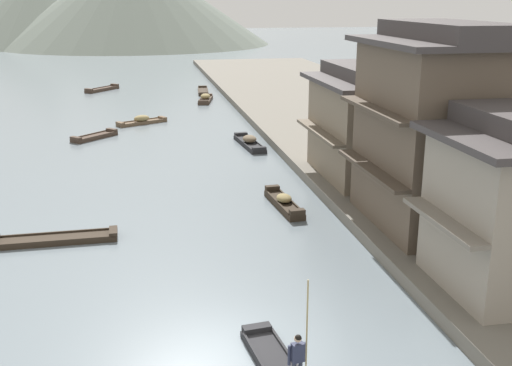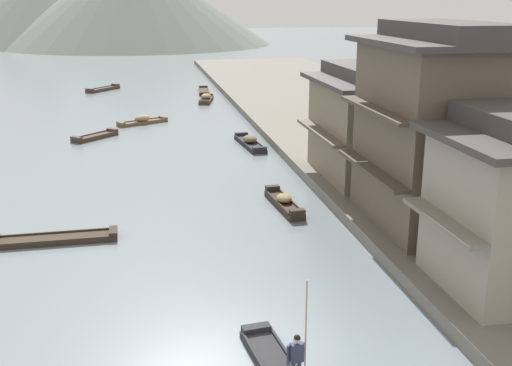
# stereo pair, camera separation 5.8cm
# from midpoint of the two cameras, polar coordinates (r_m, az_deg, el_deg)

# --- Properties ---
(ground_plane) EXTENTS (400.00, 400.00, 0.00)m
(ground_plane) POSITION_cam_midpoint_polar(r_m,az_deg,el_deg) (19.67, -2.27, -14.81)
(ground_plane) COLOR slate
(riverbank_right) EXTENTS (18.00, 110.00, 0.55)m
(riverbank_right) POSITION_cam_midpoint_polar(r_m,az_deg,el_deg) (51.03, 10.30, 5.09)
(riverbank_right) COLOR #6B665B
(riverbank_right) RESTS_ON ground
(boatman_person) EXTENTS (0.56, 0.30, 3.04)m
(boatman_person) POSITION_cam_midpoint_polar(r_m,az_deg,el_deg) (16.74, 3.77, -15.40)
(boatman_person) COLOR black
(boatman_person) RESTS_ON boat_foreground_poled
(boat_moored_nearest) EXTENTS (2.05, 4.75, 0.79)m
(boat_moored_nearest) POSITION_cam_midpoint_polar(r_m,az_deg,el_deg) (64.51, -4.66, 7.69)
(boat_moored_nearest) COLOR #423328
(boat_moored_nearest) RESTS_ON ground
(boat_moored_second) EXTENTS (1.53, 5.33, 0.78)m
(boat_moored_second) POSITION_cam_midpoint_polar(r_m,az_deg,el_deg) (44.78, -0.63, 3.74)
(boat_moored_second) COLOR #232326
(boat_moored_second) RESTS_ON ground
(boat_moored_third) EXTENTS (5.37, 1.23, 0.39)m
(boat_moored_third) POSITION_cam_midpoint_polar(r_m,az_deg,el_deg) (28.66, -17.96, -4.92)
(boat_moored_third) COLOR #33281E
(boat_moored_third) RESTS_ON ground
(boat_moored_far) EXTENTS (1.18, 4.45, 0.71)m
(boat_moored_far) POSITION_cam_midpoint_polar(r_m,az_deg,el_deg) (31.62, 2.52, -1.83)
(boat_moored_far) COLOR #33281E
(boat_moored_far) RESTS_ON ground
(boat_midriver_drifting) EXTENTS (3.78, 4.41, 0.51)m
(boat_midriver_drifting) POSITION_cam_midpoint_polar(r_m,az_deg,el_deg) (74.03, -13.91, 8.33)
(boat_midriver_drifting) COLOR #423328
(boat_midriver_drifting) RESTS_ON ground
(boat_midriver_upstream) EXTENTS (1.56, 5.58, 0.41)m
(boat_midriver_upstream) POSITION_cam_midpoint_polar(r_m,az_deg,el_deg) (70.68, -4.89, 8.35)
(boat_midriver_upstream) COLOR #33281E
(boat_midriver_upstream) RESTS_ON ground
(boat_upstream_distant) EXTENTS (4.31, 2.98, 0.73)m
(boat_upstream_distant) POSITION_cam_midpoint_polar(r_m,az_deg,el_deg) (53.62, -10.43, 5.62)
(boat_upstream_distant) COLOR brown
(boat_upstream_distant) RESTS_ON ground
(boat_crossing_west) EXTENTS (3.44, 3.49, 0.45)m
(boat_crossing_west) POSITION_cam_midpoint_polar(r_m,az_deg,el_deg) (48.72, -14.58, 4.13)
(boat_crossing_west) COLOR #423328
(boat_crossing_west) RESTS_ON ground
(house_waterfront_second) EXTENTS (6.71, 7.68, 8.74)m
(house_waterfront_second) POSITION_cam_midpoint_polar(r_m,az_deg,el_deg) (28.12, 16.53, 4.85)
(house_waterfront_second) COLOR brown
(house_waterfront_second) RESTS_ON riverbank_right
(house_waterfront_tall) EXTENTS (5.16, 7.99, 6.14)m
(house_waterfront_tall) POSITION_cam_midpoint_polar(r_m,az_deg,el_deg) (35.07, 9.46, 5.39)
(house_waterfront_tall) COLOR #7F705B
(house_waterfront_tall) RESTS_ON riverbank_right
(hill_far_centre) EXTENTS (42.35, 42.35, 12.21)m
(hill_far_centre) POSITION_cam_midpoint_polar(r_m,az_deg,el_deg) (148.88, -11.57, 14.73)
(hill_far_centre) COLOR #4C5B56
(hill_far_centre) RESTS_ON ground
(hill_far_east) EXTENTS (51.69, 51.69, 16.86)m
(hill_far_east) POSITION_cam_midpoint_polar(r_m,az_deg,el_deg) (156.93, -18.94, 15.12)
(hill_far_east) COLOR slate
(hill_far_east) RESTS_ON ground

